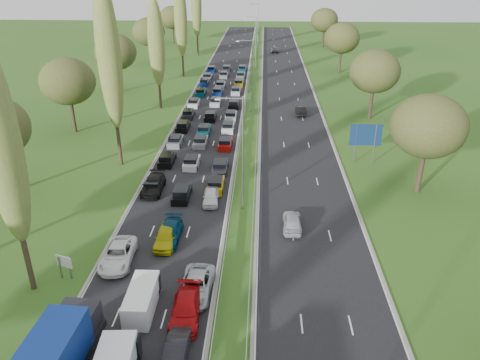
{
  "coord_description": "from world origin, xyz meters",
  "views": [
    {
      "loc": [
        6.37,
        -0.12,
        23.63
      ],
      "look_at": [
        4.04,
        46.8,
        1.5
      ],
      "focal_mm": 35.0,
      "sensor_mm": 36.0,
      "label": 1
    }
  ],
  "objects_px": {
    "white_van_rear": "(142,298)",
    "direction_sign": "(366,137)",
    "near_car_2": "(118,255)",
    "info_sign": "(64,264)",
    "near_car_3": "(153,185)",
    "blue_lorry": "(55,359)"
  },
  "relations": [
    {
      "from": "near_car_2",
      "to": "blue_lorry",
      "type": "relative_size",
      "value": 0.59
    },
    {
      "from": "white_van_rear",
      "to": "info_sign",
      "type": "xyz_separation_m",
      "value": [
        -7.18,
        3.39,
        0.38
      ]
    },
    {
      "from": "white_van_rear",
      "to": "direction_sign",
      "type": "distance_m",
      "value": 36.2
    },
    {
      "from": "near_car_3",
      "to": "near_car_2",
      "type": "bearing_deg",
      "value": -90.77
    },
    {
      "from": "near_car_2",
      "to": "near_car_3",
      "type": "xyz_separation_m",
      "value": [
        0.07,
        13.72,
        0.01
      ]
    },
    {
      "from": "white_van_rear",
      "to": "direction_sign",
      "type": "height_order",
      "value": "direction_sign"
    },
    {
      "from": "direction_sign",
      "to": "blue_lorry",
      "type": "bearing_deg",
      "value": -124.9
    },
    {
      "from": "near_car_2",
      "to": "direction_sign",
      "type": "bearing_deg",
      "value": 39.22
    },
    {
      "from": "white_van_rear",
      "to": "direction_sign",
      "type": "bearing_deg",
      "value": 52.32
    },
    {
      "from": "white_van_rear",
      "to": "info_sign",
      "type": "bearing_deg",
      "value": 153.85
    },
    {
      "from": "info_sign",
      "to": "direction_sign",
      "type": "relative_size",
      "value": 0.4
    },
    {
      "from": "blue_lorry",
      "to": "info_sign",
      "type": "distance_m",
      "value": 11.12
    },
    {
      "from": "blue_lorry",
      "to": "direction_sign",
      "type": "relative_size",
      "value": 1.8
    },
    {
      "from": "blue_lorry",
      "to": "info_sign",
      "type": "bearing_deg",
      "value": 112.16
    },
    {
      "from": "info_sign",
      "to": "direction_sign",
      "type": "bearing_deg",
      "value": 41.55
    },
    {
      "from": "near_car_2",
      "to": "info_sign",
      "type": "relative_size",
      "value": 2.63
    },
    {
      "from": "near_car_2",
      "to": "white_van_rear",
      "type": "bearing_deg",
      "value": -61.83
    },
    {
      "from": "near_car_2",
      "to": "direction_sign",
      "type": "distance_m",
      "value": 34.31
    },
    {
      "from": "near_car_2",
      "to": "blue_lorry",
      "type": "xyz_separation_m",
      "value": [
        0.04,
        -12.83,
        1.26
      ]
    },
    {
      "from": "near_car_2",
      "to": "near_car_3",
      "type": "height_order",
      "value": "near_car_3"
    },
    {
      "from": "near_car_3",
      "to": "direction_sign",
      "type": "distance_m",
      "value": 26.95
    },
    {
      "from": "direction_sign",
      "to": "info_sign",
      "type": "bearing_deg",
      "value": -138.45
    }
  ]
}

